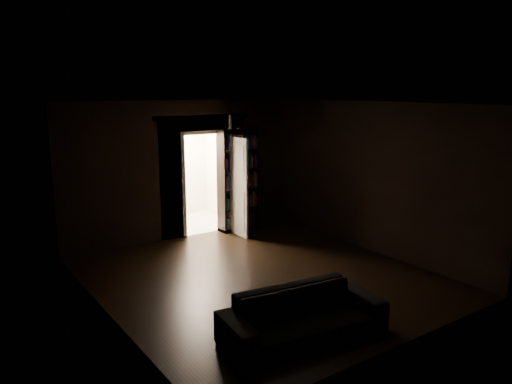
% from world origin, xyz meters
% --- Properties ---
extents(ground, '(5.50, 5.50, 0.00)m').
position_xyz_m(ground, '(0.00, 0.00, 0.00)').
color(ground, black).
rests_on(ground, ground).
extents(room_walls, '(5.02, 5.61, 2.84)m').
position_xyz_m(room_walls, '(-0.01, 1.07, 1.68)').
color(room_walls, black).
rests_on(room_walls, ground).
extents(kitchen_alcove, '(2.20, 1.80, 2.60)m').
position_xyz_m(kitchen_alcove, '(0.50, 3.87, 1.21)').
color(kitchen_alcove, beige).
rests_on(kitchen_alcove, ground).
extents(sofa, '(2.15, 1.14, 0.79)m').
position_xyz_m(sofa, '(-0.74, -1.94, 0.40)').
color(sofa, black).
rests_on(sofa, ground).
extents(bookshelf, '(0.95, 0.57, 2.20)m').
position_xyz_m(bookshelf, '(1.25, 2.59, 1.10)').
color(bookshelf, black).
rests_on(bookshelf, ground).
extents(refrigerator, '(0.79, 0.74, 1.65)m').
position_xyz_m(refrigerator, '(0.06, 4.11, 0.82)').
color(refrigerator, silver).
rests_on(refrigerator, ground).
extents(door, '(0.08, 0.85, 2.05)m').
position_xyz_m(door, '(0.98, 2.31, 1.02)').
color(door, white).
rests_on(door, ground).
extents(figurine, '(0.12, 0.12, 0.29)m').
position_xyz_m(figurine, '(1.02, 2.54, 2.34)').
color(figurine, silver).
rests_on(figurine, bookshelf).
extents(bottles, '(0.58, 0.24, 0.24)m').
position_xyz_m(bottles, '(0.15, 4.05, 1.77)').
color(bottles, black).
rests_on(bottles, refrigerator).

